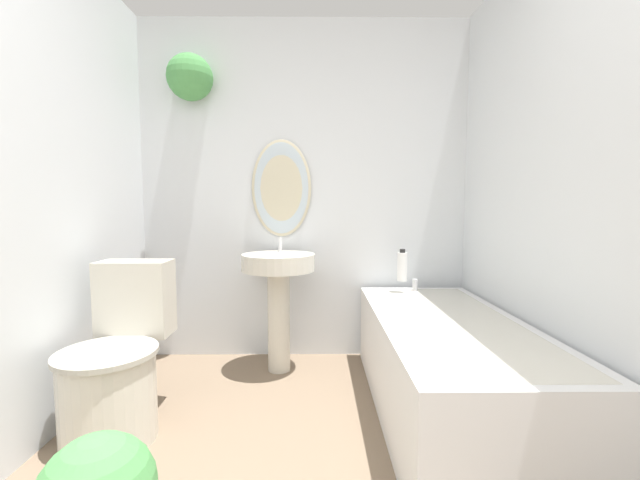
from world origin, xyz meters
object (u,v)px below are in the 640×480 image
at_px(pedestal_sink, 279,284).
at_px(shampoo_bottle, 402,266).
at_px(bathtub, 448,364).
at_px(toilet, 117,366).

xyz_separation_m(pedestal_sink, shampoo_bottle, (0.83, 0.07, 0.11)).
xyz_separation_m(bathtub, shampoo_bottle, (-0.10, 0.64, 0.42)).
bearing_deg(toilet, bathtub, 4.82).
height_order(toilet, pedestal_sink, pedestal_sink).
bearing_deg(pedestal_sink, bathtub, -31.54).
distance_m(bathtub, shampoo_bottle, 0.77).
bearing_deg(toilet, shampoo_bottle, 26.89).
bearing_deg(bathtub, toilet, -175.18).
xyz_separation_m(pedestal_sink, bathtub, (0.93, -0.57, -0.31)).
relative_size(toilet, bathtub, 0.50).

